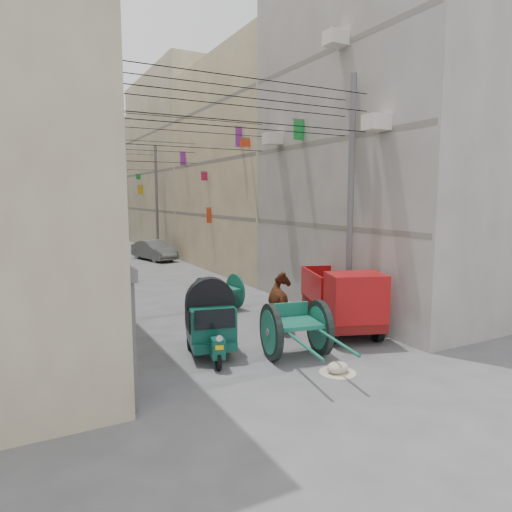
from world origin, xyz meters
TOP-DOWN VIEW (x-y plane):
  - ground at (0.00, 0.00)m, footprint 140.00×140.00m
  - building_row_right at (8.00, 34.13)m, footprint 8.00×62.00m
  - end_cap_building at (0.00, 66.00)m, footprint 22.00×10.00m
  - shutters_left at (-3.92, 10.38)m, footprint 0.18×14.40m
  - signboards at (-0.01, 21.66)m, footprint 8.22×40.52m
  - ac_units at (3.65, 7.67)m, footprint 0.70×6.55m
  - utility_poles at (0.00, 17.00)m, footprint 7.40×22.20m
  - overhead_cables at (0.00, 14.40)m, footprint 7.40×22.52m
  - auto_rickshaw at (-1.31, 5.75)m, footprint 1.65×2.37m
  - tonga_cart at (0.61, 4.49)m, footprint 1.83×3.49m
  - mini_truck at (3.06, 5.46)m, footprint 2.76×4.01m
  - second_cart at (0.85, 10.16)m, footprint 1.63×1.47m
  - feed_sack at (0.90, 3.07)m, footprint 0.56×0.45m
  - horse at (1.75, 7.00)m, footprint 1.56×2.24m
  - distant_car_white at (-0.62, 26.63)m, footprint 2.09×3.46m
  - distant_car_grey at (2.49, 25.02)m, footprint 2.36×4.30m
  - distant_car_green at (0.59, 39.29)m, footprint 1.70×4.12m

SIDE VIEW (x-z plane):
  - ground at x=0.00m, z-range 0.00..0.00m
  - feed_sack at x=0.90m, z-range 0.00..0.28m
  - distant_car_white at x=-0.62m, z-range 0.00..1.10m
  - distant_car_green at x=0.59m, z-range 0.00..1.19m
  - distant_car_grey at x=2.49m, z-range 0.00..1.34m
  - second_cart at x=0.85m, z-range 0.04..1.37m
  - tonga_cart at x=0.61m, z-range 0.03..1.53m
  - horse at x=1.75m, z-range 0.00..1.73m
  - auto_rickshaw at x=-1.31m, z-range 0.14..1.76m
  - mini_truck at x=3.06m, z-range -0.04..2.02m
  - shutters_left at x=-3.92m, z-range 0.06..2.93m
  - signboards at x=-0.01m, z-range 0.59..6.27m
  - utility_poles at x=0.00m, z-range 0.00..8.00m
  - building_row_right at x=8.00m, z-range -0.54..13.46m
  - end_cap_building at x=0.00m, z-range 0.00..13.00m
  - overhead_cables at x=0.00m, z-range 6.20..7.33m
  - ac_units at x=3.65m, z-range 5.76..9.11m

